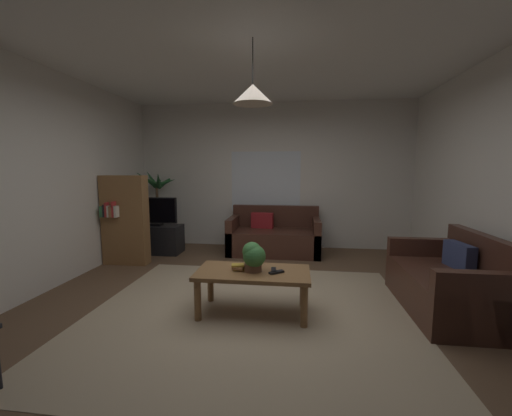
# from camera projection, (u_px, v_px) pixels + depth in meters

# --- Properties ---
(floor) EXTENTS (5.14, 5.44, 0.02)m
(floor) POSITION_uv_depth(u_px,v_px,m) (253.00, 306.00, 3.46)
(floor) COLOR brown
(floor) RESTS_ON ground
(rug) EXTENTS (3.34, 2.99, 0.01)m
(rug) POSITION_uv_depth(u_px,v_px,m) (250.00, 313.00, 3.26)
(rug) COLOR tan
(rug) RESTS_ON ground
(wall_back) EXTENTS (5.26, 0.06, 2.73)m
(wall_back) POSITION_uv_depth(u_px,v_px,m) (272.00, 176.00, 6.00)
(wall_back) COLOR silver
(wall_back) RESTS_ON ground
(wall_left) EXTENTS (0.06, 5.44, 2.73)m
(wall_left) POSITION_uv_depth(u_px,v_px,m) (30.00, 180.00, 3.62)
(wall_left) COLOR silver
(wall_left) RESTS_ON ground
(ceiling) EXTENTS (5.14, 5.44, 0.02)m
(ceiling) POSITION_uv_depth(u_px,v_px,m) (252.00, 43.00, 3.12)
(ceiling) COLOR white
(window_pane) EXTENTS (1.32, 0.01, 1.15)m
(window_pane) POSITION_uv_depth(u_px,v_px,m) (266.00, 182.00, 6.00)
(window_pane) COLOR white
(couch_under_window) EXTENTS (1.60, 0.84, 0.82)m
(couch_under_window) POSITION_uv_depth(u_px,v_px,m) (274.00, 238.00, 5.62)
(couch_under_window) COLOR #47281E
(couch_under_window) RESTS_ON ground
(couch_right_side) EXTENTS (0.84, 1.42, 0.82)m
(couch_right_side) POSITION_uv_depth(u_px,v_px,m) (450.00, 286.00, 3.31)
(couch_right_side) COLOR #47281E
(couch_right_side) RESTS_ON ground
(coffee_table) EXTENTS (1.16, 0.59, 0.46)m
(coffee_table) POSITION_uv_depth(u_px,v_px,m) (253.00, 277.00, 3.24)
(coffee_table) COLOR olive
(coffee_table) RESTS_ON ground
(book_on_table_0) EXTENTS (0.13, 0.10, 0.02)m
(book_on_table_0) POSITION_uv_depth(u_px,v_px,m) (239.00, 269.00, 3.26)
(book_on_table_0) COLOR gold
(book_on_table_0) RESTS_ON coffee_table
(book_on_table_1) EXTENTS (0.13, 0.12, 0.03)m
(book_on_table_1) POSITION_uv_depth(u_px,v_px,m) (238.00, 268.00, 3.24)
(book_on_table_1) COLOR #99663F
(book_on_table_1) RESTS_ON coffee_table
(book_on_table_2) EXTENTS (0.14, 0.11, 0.02)m
(book_on_table_2) POSITION_uv_depth(u_px,v_px,m) (238.00, 265.00, 3.25)
(book_on_table_2) COLOR gold
(book_on_table_2) RESTS_ON coffee_table
(remote_on_table_0) EXTENTS (0.06, 0.16, 0.02)m
(remote_on_table_0) POSITION_uv_depth(u_px,v_px,m) (274.00, 270.00, 3.21)
(remote_on_table_0) COLOR black
(remote_on_table_0) RESTS_ON coffee_table
(remote_on_table_1) EXTENTS (0.16, 0.14, 0.02)m
(remote_on_table_1) POSITION_uv_depth(u_px,v_px,m) (276.00, 272.00, 3.15)
(remote_on_table_1) COLOR black
(remote_on_table_1) RESTS_ON coffee_table
(potted_plant_on_table) EXTENTS (0.24, 0.23, 0.30)m
(potted_plant_on_table) POSITION_uv_depth(u_px,v_px,m) (253.00, 256.00, 3.20)
(potted_plant_on_table) COLOR brown
(potted_plant_on_table) RESTS_ON coffee_table
(tv_stand) EXTENTS (0.90, 0.44, 0.50)m
(tv_stand) POSITION_uv_depth(u_px,v_px,m) (156.00, 239.00, 5.62)
(tv_stand) COLOR black
(tv_stand) RESTS_ON ground
(tv) EXTENTS (0.80, 0.16, 0.50)m
(tv) POSITION_uv_depth(u_px,v_px,m) (155.00, 211.00, 5.54)
(tv) COLOR black
(tv) RESTS_ON tv_stand
(potted_palm_corner) EXTENTS (0.75, 0.93, 1.50)m
(potted_palm_corner) POSITION_uv_depth(u_px,v_px,m) (158.00, 209.00, 6.07)
(potted_palm_corner) COLOR beige
(potted_palm_corner) RESTS_ON ground
(bookshelf_corner) EXTENTS (0.70, 0.31, 1.40)m
(bookshelf_corner) POSITION_uv_depth(u_px,v_px,m) (125.00, 220.00, 4.91)
(bookshelf_corner) COLOR olive
(bookshelf_corner) RESTS_ON ground
(pendant_lamp) EXTENTS (0.39, 0.39, 0.61)m
(pendant_lamp) POSITION_uv_depth(u_px,v_px,m) (253.00, 94.00, 3.01)
(pendant_lamp) COLOR black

